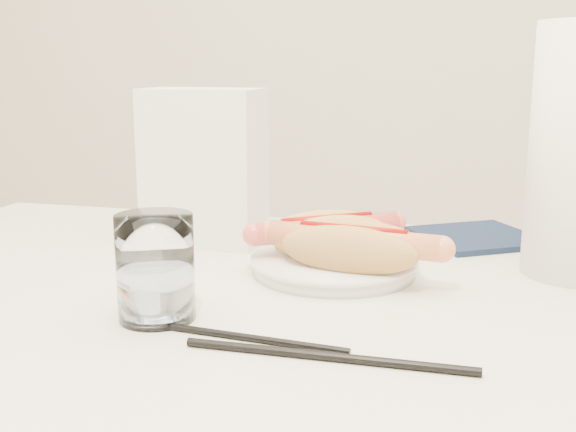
% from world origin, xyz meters
% --- Properties ---
extents(table, '(1.20, 0.80, 0.75)m').
position_xyz_m(table, '(0.00, 0.00, 0.69)').
color(table, silver).
rests_on(table, ground).
extents(plate, '(0.21, 0.21, 0.02)m').
position_xyz_m(plate, '(0.02, 0.12, 0.76)').
color(plate, white).
rests_on(plate, table).
extents(hotdog_left, '(0.17, 0.14, 0.05)m').
position_xyz_m(hotdog_left, '(0.01, 0.15, 0.79)').
color(hotdog_left, tan).
rests_on(hotdog_left, plate).
extents(hotdog_right, '(0.20, 0.10, 0.05)m').
position_xyz_m(hotdog_right, '(0.05, 0.09, 0.79)').
color(hotdog_right, tan).
rests_on(hotdog_right, plate).
extents(water_glass, '(0.07, 0.07, 0.10)m').
position_xyz_m(water_glass, '(-0.11, -0.07, 0.80)').
color(water_glass, white).
rests_on(water_glass, table).
extents(chopstick_near, '(0.21, 0.03, 0.01)m').
position_xyz_m(chopstick_near, '(-0.02, -0.10, 0.75)').
color(chopstick_near, black).
rests_on(chopstick_near, table).
extents(chopstick_far, '(0.25, 0.01, 0.01)m').
position_xyz_m(chopstick_far, '(0.06, -0.12, 0.75)').
color(chopstick_far, black).
rests_on(chopstick_far, table).
extents(napkin_box, '(0.16, 0.09, 0.21)m').
position_xyz_m(napkin_box, '(-0.18, 0.22, 0.85)').
color(napkin_box, white).
rests_on(napkin_box, table).
extents(navy_napkin, '(0.21, 0.21, 0.01)m').
position_xyz_m(navy_napkin, '(0.18, 0.33, 0.75)').
color(navy_napkin, '#111D37').
rests_on(navy_napkin, table).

